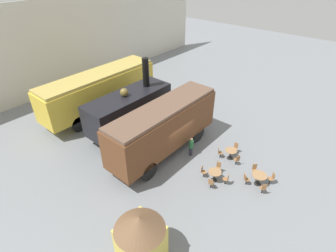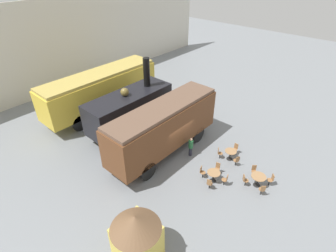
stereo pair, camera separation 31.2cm
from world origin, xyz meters
TOP-DOWN VIEW (x-y plane):
  - ground_plane at (0.00, 0.00)m, footprint 80.00×80.00m
  - backdrop_wall at (0.00, 15.94)m, footprint 44.00×0.15m
  - passenger_coach_vintage at (0.29, 8.86)m, footprint 10.96×2.70m
  - steam_locomotive at (-0.14, 4.47)m, footprint 7.28×2.45m
  - passenger_coach_wooden at (-0.51, 0.53)m, footprint 9.11×2.41m
  - cafe_table_near at (-0.62, -3.88)m, footprint 0.84×0.84m
  - cafe_table_mid at (0.93, -6.17)m, footprint 0.92×0.92m
  - cafe_table_far at (2.01, -3.56)m, footprint 0.82×0.82m
  - cafe_chair_0 at (-0.82, -3.11)m, footprint 0.36×0.38m
  - cafe_chair_1 at (-1.38, -4.08)m, footprint 0.38×0.36m
  - cafe_chair_2 at (-0.42, -4.65)m, footprint 0.36×0.38m
  - cafe_chair_3 at (0.15, -3.68)m, footprint 0.38×0.36m
  - cafe_chair_4 at (0.32, -6.74)m, footprint 0.40×0.40m
  - cafe_chair_5 at (1.50, -6.78)m, footprint 0.40×0.40m
  - cafe_chair_6 at (1.54, -5.60)m, footprint 0.40×0.40m
  - cafe_chair_7 at (0.36, -5.56)m, footprint 0.40×0.40m
  - cafe_chair_8 at (1.59, -2.91)m, footprint 0.39×0.40m
  - cafe_chair_9 at (1.66, -4.26)m, footprint 0.39×0.40m
  - cafe_chair_10 at (2.80, -3.52)m, footprint 0.36×0.36m
  - visitor_person at (0.49, -1.18)m, footprint 0.34×0.34m
  - ticket_kiosk at (-7.29, -4.01)m, footprint 2.34×2.34m

SIDE VIEW (x-z plane):
  - ground_plane at x=0.00m, z-range 0.00..0.00m
  - cafe_chair_0 at x=-0.82m, z-range 0.07..0.94m
  - cafe_chair_1 at x=-1.38m, z-range 0.07..0.94m
  - cafe_chair_2 at x=-0.42m, z-range 0.07..0.94m
  - cafe_chair_3 at x=0.15m, z-range 0.07..0.94m
  - cafe_chair_4 at x=0.32m, z-range 0.07..0.94m
  - cafe_chair_5 at x=1.50m, z-range 0.07..0.94m
  - cafe_chair_6 at x=1.54m, z-range 0.07..0.94m
  - cafe_chair_7 at x=0.36m, z-range 0.07..0.94m
  - cafe_chair_8 at x=1.59m, z-range 0.07..0.94m
  - cafe_chair_9 at x=1.66m, z-range 0.07..0.94m
  - cafe_chair_10 at x=2.80m, z-range 0.07..0.94m
  - cafe_table_far at x=2.01m, z-range 0.20..0.94m
  - cafe_table_near at x=-0.62m, z-range 0.21..0.97m
  - cafe_table_mid at x=0.93m, z-range 0.24..1.01m
  - visitor_person at x=0.49m, z-range 0.06..1.58m
  - ticket_kiosk at x=-7.29m, z-range 0.17..3.17m
  - steam_locomotive at x=-0.14m, z-range -0.72..4.95m
  - passenger_coach_vintage at x=0.29m, z-range 0.42..4.18m
  - passenger_coach_wooden at x=-0.51m, z-range 0.39..4.29m
  - backdrop_wall at x=0.00m, z-range 0.00..9.00m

